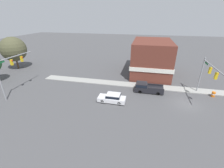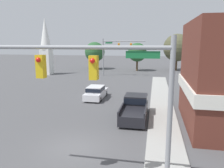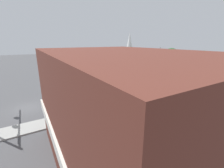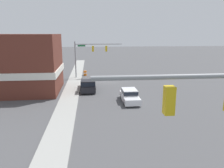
% 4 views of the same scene
% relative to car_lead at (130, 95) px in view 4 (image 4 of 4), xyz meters
% --- Properties ---
extents(ground_plane, '(200.00, 200.00, 0.00)m').
position_rel_car_lead_xyz_m(ground_plane, '(1.92, -12.33, -0.80)').
color(ground_plane, '#4C4C4F').
extents(sidewalk_curb, '(2.40, 60.00, 0.14)m').
position_rel_car_lead_xyz_m(sidewalk_curb, '(7.62, -12.33, -0.73)').
color(sidewalk_curb, '#9E9E99').
rests_on(sidewalk_curb, ground).
extents(near_signal_assembly, '(8.78, 0.49, 6.87)m').
position_rel_car_lead_xyz_m(near_signal_assembly, '(4.71, -15.41, 4.24)').
color(near_signal_assembly, gray).
rests_on(near_signal_assembly, ground).
extents(car_lead, '(1.89, 4.72, 1.54)m').
position_rel_car_lead_xyz_m(car_lead, '(0.00, 0.00, 0.00)').
color(car_lead, black).
rests_on(car_lead, ground).
extents(pickup_truck_parked, '(2.12, 5.39, 1.81)m').
position_rel_car_lead_xyz_m(pickup_truck_parked, '(5.16, -5.66, 0.09)').
color(pickup_truck_parked, black).
rests_on(pickup_truck_parked, ground).
extents(construction_barrel, '(0.64, 0.64, 0.97)m').
position_rel_car_lead_xyz_m(construction_barrel, '(5.82, -17.73, -0.31)').
color(construction_barrel, orange).
rests_on(construction_barrel, ground).
extents(corner_brick_building, '(13.96, 9.34, 8.22)m').
position_rel_car_lead_xyz_m(corner_brick_building, '(16.15, -6.38, 3.20)').
color(corner_brick_building, brown).
rests_on(corner_brick_building, ground).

